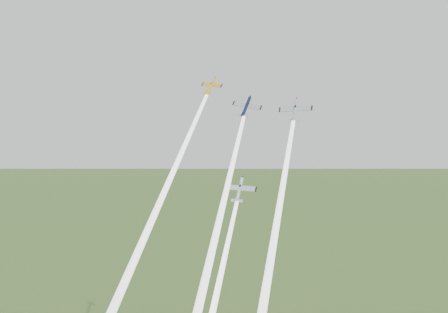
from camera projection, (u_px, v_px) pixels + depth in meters
plane_yellow at (211, 86)px, 152.22m from camera, size 7.67×5.53×6.59m
smoke_trail_yellow at (156, 210)px, 136.09m from camera, size 7.90×43.39×57.77m
plane_navy at (246, 107)px, 142.63m from camera, size 8.31×6.45×8.07m
smoke_trail_navy at (214, 241)px, 124.56m from camera, size 6.95×42.05×55.87m
plane_silver_right at (295, 110)px, 132.76m from camera, size 9.11×6.82×7.63m
smoke_trail_silver_right at (271, 259)px, 114.27m from camera, size 8.15×42.49×56.58m
plane_silver_low at (240, 190)px, 134.03m from camera, size 8.72×6.82×7.53m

